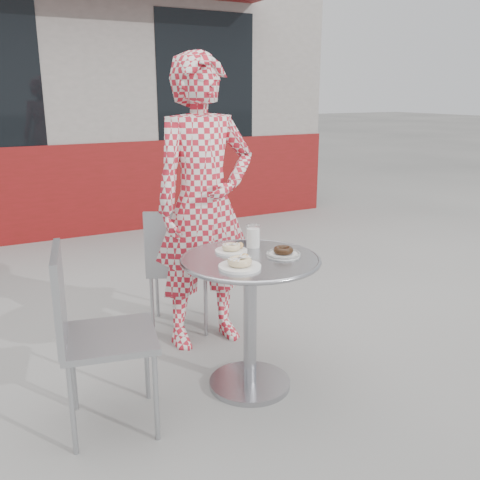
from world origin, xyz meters
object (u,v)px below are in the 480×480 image
milk_cup (253,237)px  chair_left (109,373)px  plate_far (232,249)px  plate_checker (283,253)px  seated_person (204,204)px  plate_near (240,264)px  chair_far (180,291)px  bistro_table (250,290)px

milk_cup → chair_left: bearing=-169.7°
chair_left → plate_far: bearing=-67.9°
plate_far → milk_cup: bearing=11.0°
chair_left → plate_checker: chair_left is taller
chair_left → seated_person: bearing=-39.6°
seated_person → plate_near: (-0.16, -0.74, -0.13)m
chair_left → milk_cup: size_ratio=7.21×
chair_far → milk_cup: 0.90m
plate_checker → milk_cup: size_ratio=1.45×
plate_checker → milk_cup: 0.22m
bistro_table → plate_near: plate_near is taller
bistro_table → milk_cup: 0.30m
plate_checker → milk_cup: bearing=105.5°
milk_cup → plate_near: bearing=-129.4°
seated_person → milk_cup: (0.07, -0.47, -0.10)m
chair_far → seated_person: seated_person is taller
plate_near → bistro_table: bearing=43.5°
chair_far → milk_cup: bearing=126.6°
plate_near → plate_checker: bearing=13.6°
bistro_table → chair_far: chair_far is taller
chair_far → plate_checker: chair_far is taller
seated_person → plate_checker: 0.70m
plate_checker → milk_cup: (-0.06, 0.21, 0.04)m
chair_left → chair_far: bearing=-27.2°
seated_person → plate_checker: (0.13, -0.68, -0.14)m
plate_checker → plate_far: bearing=138.0°
bistro_table → plate_near: 0.26m
seated_person → chair_far: bearing=106.4°
chair_far → plate_checker: 1.06m
chair_far → seated_person: 0.67m
chair_far → seated_person: size_ratio=0.47×
plate_near → plate_checker: (0.29, 0.07, -0.01)m
plate_far → milk_cup: size_ratio=1.39×
seated_person → plate_checker: seated_person is taller
bistro_table → seated_person: bearing=86.8°
chair_left → seated_person: size_ratio=0.50×
seated_person → bistro_table: bearing=-93.9°
bistro_table → seated_person: seated_person is taller
plate_checker → bistro_table: bearing=164.5°
plate_far → plate_checker: same height
chair_far → seated_person: bearing=131.9°
chair_far → chair_left: bearing=75.7°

